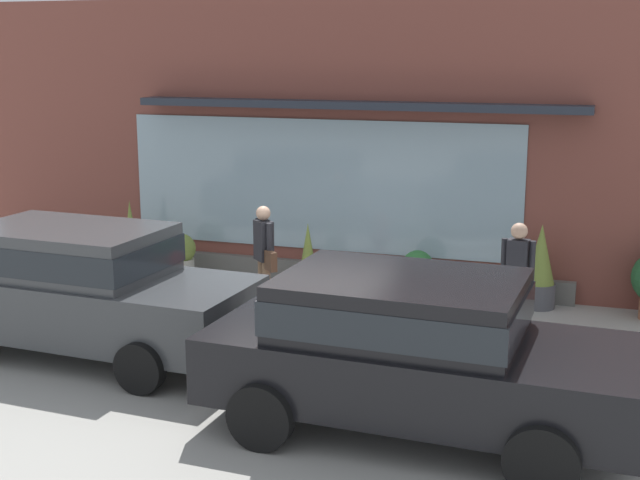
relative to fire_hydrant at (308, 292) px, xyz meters
name	(u,v)px	position (x,y,z in m)	size (l,w,h in m)	color
ground_plane	(291,341)	(0.10, -0.97, -0.42)	(60.00, 60.00, 0.00)	#9E9B93
curb_strip	(285,342)	(0.10, -1.17, -0.36)	(14.00, 0.24, 0.12)	#B2B2AD
storefront	(358,147)	(0.09, 2.21, 1.86)	(14.00, 0.81, 4.63)	brown
fire_hydrant	(308,292)	(0.00, 0.00, 0.00)	(0.44, 0.41, 0.84)	red
pedestrian_with_handbag	(264,251)	(-0.73, 0.18, 0.50)	(0.50, 0.52, 1.59)	brown
pedestrian_passerby	(517,274)	(2.93, -0.06, 0.52)	(0.44, 0.23, 1.62)	#232328
parked_car_dark_gray	(79,284)	(-2.26, -2.25, 0.50)	(4.42, 2.09, 1.65)	#383A3D
parked_car_black	(412,345)	(2.24, -3.18, 0.50)	(4.37, 2.20, 1.61)	black
potted_plant_low_front	(131,239)	(-3.71, 1.42, 0.22)	(0.33, 0.33, 1.31)	#B7B2A3
potted_plant_by_entrance	(540,268)	(3.09, 1.71, 0.19)	(0.48, 0.48, 1.28)	#4C4C51
potted_plant_doorstep	(181,255)	(-2.76, 1.43, 0.01)	(0.51, 0.51, 0.80)	#B7B2A3
potted_plant_window_left	(417,273)	(1.27, 1.51, 0.01)	(0.51, 0.51, 0.79)	#9E6042
potted_plant_corner_tall	(308,259)	(-0.48, 1.38, 0.12)	(0.32, 0.32, 1.13)	#4C4C51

